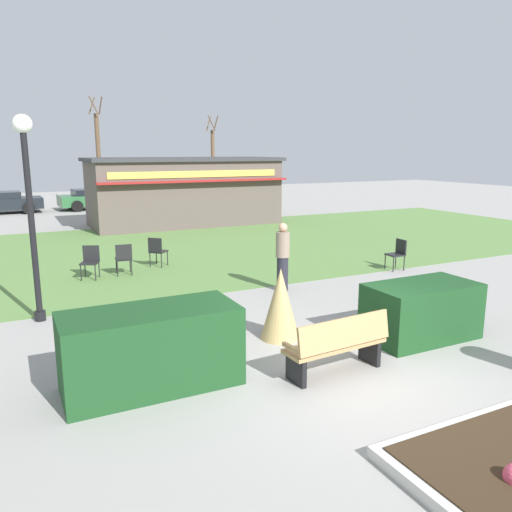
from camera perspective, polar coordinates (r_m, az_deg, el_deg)
name	(u,v)px	position (r m, az deg, el deg)	size (l,w,h in m)	color
ground_plane	(351,374)	(8.13, 10.79, -13.05)	(80.00, 80.00, 0.00)	#999691
lawn_patch	(157,250)	(17.83, -11.18, 0.66)	(36.00, 12.00, 0.01)	#5B8442
park_bench	(338,345)	(7.91, 9.29, -9.93)	(1.73, 0.64, 0.95)	tan
hedge_left	(151,349)	(7.54, -11.81, -10.28)	(2.51, 1.10, 1.18)	#19421E
hedge_right	(421,311)	(9.74, 18.28, -5.96)	(2.05, 1.10, 1.03)	#19421E
ornamental_grass_behind_left	(190,321)	(8.87, -7.53, -7.34)	(0.56, 0.56, 0.99)	tan
ornamental_grass_behind_right	(181,326)	(8.48, -8.53, -7.87)	(0.72, 0.72, 1.11)	tan
ornamental_grass_behind_center	(280,304)	(9.21, 2.79, -5.43)	(0.73, 0.73, 1.33)	tan
lamppost_mid	(29,194)	(10.75, -24.41, 6.42)	(0.36, 0.36, 4.08)	black
food_kiosk	(184,191)	(23.92, -8.16, 7.34)	(8.77, 4.10, 3.10)	#594C47
cafe_chair_west	(157,249)	(15.18, -11.19, 0.74)	(0.62, 0.62, 0.89)	black
cafe_chair_east	(124,257)	(14.34, -14.81, -0.08)	(0.49, 0.49, 0.89)	black
cafe_chair_center	(398,252)	(15.10, 15.81, 0.45)	(0.47, 0.47, 0.89)	black
cafe_chair_north	(90,259)	(14.25, -18.32, -0.36)	(0.58, 0.58, 0.89)	black
person_strolling	(283,256)	(12.31, 3.04, -0.05)	(0.34, 0.34, 1.69)	#23232D
parked_car_west_slot	(0,202)	(31.10, -27.08, 5.49)	(4.26, 2.17, 1.20)	black
parked_car_center_slot	(96,198)	(31.46, -17.76, 6.28)	(4.32, 2.28, 1.20)	#2D6638
parked_car_east_slot	(192,194)	(32.91, -7.33, 6.97)	(4.32, 2.30, 1.20)	maroon
tree_left_bg	(99,156)	(34.94, -17.46, 10.75)	(0.91, 0.96, 6.82)	brown
tree_center_bg	(213,161)	(39.18, -4.92, 10.71)	(0.91, 0.96, 6.00)	brown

